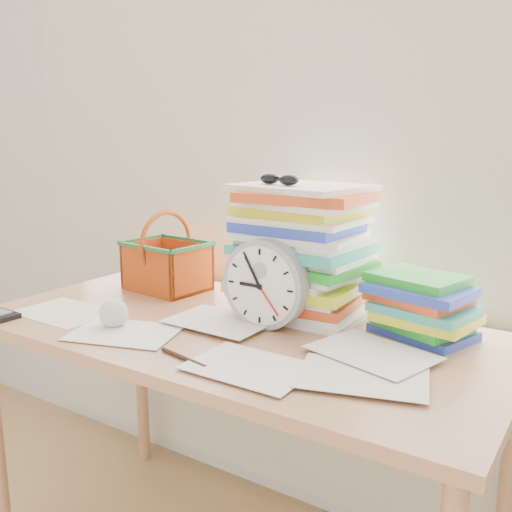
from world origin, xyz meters
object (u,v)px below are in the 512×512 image
Objects in this scene: paper_stack at (301,251)px; book_stack at (421,307)px; basket at (167,251)px; clock at (265,284)px; desk at (234,353)px.

paper_stack is 0.35m from book_stack.
paper_stack is 1.43× the size of basket.
clock is 0.93× the size of basket.
clock reaches higher than book_stack.
desk is 3.88× the size of paper_stack.
desk is 0.48m from basket.
basket is (-0.83, -0.00, 0.05)m from book_stack.
desk is at bearing -151.85° from clock.
paper_stack is 1.38× the size of book_stack.
basket is (-0.40, 0.18, 0.20)m from desk.
book_stack reaches higher than desk.
clock is 0.89× the size of book_stack.
basket is at bearing 162.67° from clock.
clock is (0.07, 0.04, 0.19)m from desk.
clock is 0.39m from book_stack.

